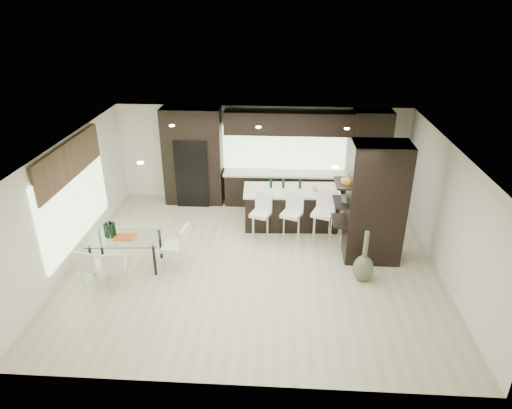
# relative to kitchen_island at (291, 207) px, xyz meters

# --- Properties ---
(ground) EXTENTS (8.00, 8.00, 0.00)m
(ground) POSITION_rel_kitchen_island_xyz_m (-0.81, -1.86, -0.50)
(ground) COLOR #C3BC95
(ground) RESTS_ON ground
(back_wall) EXTENTS (8.00, 0.02, 2.70)m
(back_wall) POSITION_rel_kitchen_island_xyz_m (-0.81, 1.64, 0.85)
(back_wall) COLOR white
(back_wall) RESTS_ON ground
(left_wall) EXTENTS (0.02, 7.00, 2.70)m
(left_wall) POSITION_rel_kitchen_island_xyz_m (-4.81, -1.86, 0.85)
(left_wall) COLOR white
(left_wall) RESTS_ON ground
(right_wall) EXTENTS (0.02, 7.00, 2.70)m
(right_wall) POSITION_rel_kitchen_island_xyz_m (3.19, -1.86, 0.85)
(right_wall) COLOR white
(right_wall) RESTS_ON ground
(ceiling) EXTENTS (8.00, 7.00, 0.02)m
(ceiling) POSITION_rel_kitchen_island_xyz_m (-0.81, -1.86, 2.20)
(ceiling) COLOR white
(ceiling) RESTS_ON ground
(window_left) EXTENTS (0.04, 3.20, 1.90)m
(window_left) POSITION_rel_kitchen_island_xyz_m (-4.77, -1.66, 0.85)
(window_left) COLOR #B2D199
(window_left) RESTS_ON left_wall
(window_back) EXTENTS (3.40, 0.04, 1.20)m
(window_back) POSITION_rel_kitchen_island_xyz_m (-0.21, 1.60, 1.05)
(window_back) COLOR #B2D199
(window_back) RESTS_ON back_wall
(stone_accent) EXTENTS (0.08, 3.00, 0.80)m
(stone_accent) POSITION_rel_kitchen_island_xyz_m (-4.74, -1.66, 1.75)
(stone_accent) COLOR brown
(stone_accent) RESTS_ON left_wall
(ceiling_spots) EXTENTS (4.00, 3.00, 0.02)m
(ceiling_spots) POSITION_rel_kitchen_island_xyz_m (-0.81, -1.61, 2.18)
(ceiling_spots) COLOR white
(ceiling_spots) RESTS_ON ceiling
(back_cabinetry) EXTENTS (6.80, 0.68, 2.70)m
(back_cabinetry) POSITION_rel_kitchen_island_xyz_m (-0.31, 1.31, 0.85)
(back_cabinetry) COLOR black
(back_cabinetry) RESTS_ON ground
(refrigerator) EXTENTS (0.90, 0.68, 1.90)m
(refrigerator) POSITION_rel_kitchen_island_xyz_m (-2.71, 1.26, 0.45)
(refrigerator) COLOR black
(refrigerator) RESTS_ON ground
(partition_column) EXTENTS (1.20, 0.80, 2.70)m
(partition_column) POSITION_rel_kitchen_island_xyz_m (1.79, -1.46, 0.85)
(partition_column) COLOR black
(partition_column) RESTS_ON ground
(kitchen_island) EXTENTS (2.44, 1.15, 1.00)m
(kitchen_island) POSITION_rel_kitchen_island_xyz_m (0.00, 0.00, 0.00)
(kitchen_island) COLOR black
(kitchen_island) RESTS_ON ground
(stool_left) EXTENTS (0.54, 0.54, 0.96)m
(stool_left) POSITION_rel_kitchen_island_xyz_m (-0.73, -0.83, -0.02)
(stool_left) COLOR white
(stool_left) RESTS_ON ground
(stool_mid) EXTENTS (0.57, 0.57, 0.99)m
(stool_mid) POSITION_rel_kitchen_island_xyz_m (-0.00, -0.83, -0.01)
(stool_mid) COLOR white
(stool_mid) RESTS_ON ground
(stool_right) EXTENTS (0.61, 0.61, 1.06)m
(stool_right) POSITION_rel_kitchen_island_xyz_m (0.73, -0.85, 0.03)
(stool_right) COLOR white
(stool_right) RESTS_ON ground
(bench) EXTENTS (1.19, 0.48, 0.45)m
(bench) POSITION_rel_kitchen_island_xyz_m (0.54, 0.22, -0.27)
(bench) COLOR black
(bench) RESTS_ON ground
(floor_vase) EXTENTS (0.49, 0.49, 1.15)m
(floor_vase) POSITION_rel_kitchen_island_xyz_m (1.49, -2.38, 0.07)
(floor_vase) COLOR #4D5B41
(floor_vase) RESTS_ON ground
(dining_table) EXTENTS (1.54, 0.94, 0.71)m
(dining_table) POSITION_rel_kitchen_island_xyz_m (-3.57, -2.18, -0.14)
(dining_table) COLOR white
(dining_table) RESTS_ON ground
(chair_near) EXTENTS (0.50, 0.50, 0.78)m
(chair_near) POSITION_rel_kitchen_island_xyz_m (-3.57, -2.89, -0.11)
(chair_near) COLOR white
(chair_near) RESTS_ON ground
(chair_far) EXTENTS (0.51, 0.51, 0.79)m
(chair_far) POSITION_rel_kitchen_island_xyz_m (-4.03, -2.89, -0.10)
(chair_far) COLOR white
(chair_far) RESTS_ON ground
(chair_end) EXTENTS (0.55, 0.55, 0.93)m
(chair_end) POSITION_rel_kitchen_island_xyz_m (-2.49, -2.18, -0.03)
(chair_end) COLOR white
(chair_end) RESTS_ON ground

